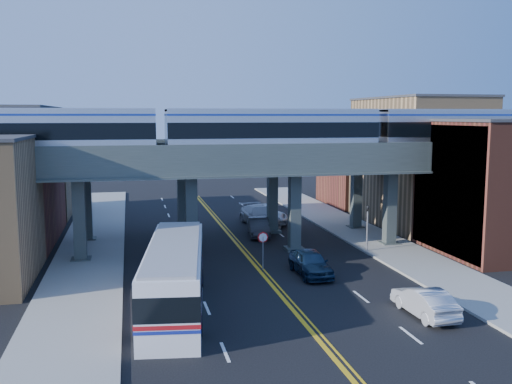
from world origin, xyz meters
TOP-DOWN VIEW (x-y plane):
  - ground at (0.00, 0.00)m, footprint 120.00×120.00m
  - sidewalk_west at (-11.50, 10.00)m, footprint 5.00×70.00m
  - sidewalk_east at (11.50, 10.00)m, footprint 5.00×70.00m
  - building_west_b at (-18.50, 16.00)m, footprint 8.00×14.00m
  - building_west_c at (-18.50, 29.00)m, footprint 8.00×10.00m
  - building_east_a at (18.50, 4.00)m, footprint 8.00×10.00m
  - building_east_b at (18.50, 16.00)m, footprint 8.00×14.00m
  - building_east_c at (18.50, 29.00)m, footprint 8.00×10.00m
  - mural_panel at (14.55, 4.00)m, footprint 0.10×9.50m
  - elevated_viaduct_near at (0.00, 8.00)m, footprint 52.00×3.60m
  - elevated_viaduct_far at (0.00, 15.00)m, footprint 52.00×3.60m
  - transit_train at (2.20, 8.00)m, footprint 49.23×3.09m
  - stop_sign at (0.30, 3.00)m, footprint 0.76×0.09m
  - traffic_signal at (9.20, 6.00)m, footprint 0.15×0.18m
  - transit_bus at (-6.16, -3.56)m, footprint 4.64×13.52m
  - car_lane_a at (3.04, 0.98)m, footprint 1.99×4.92m
  - car_lane_b at (2.44, 13.70)m, footprint 2.28×4.95m
  - car_lane_c at (4.43, 19.72)m, footprint 3.77×6.73m
  - car_lane_d at (3.63, 18.58)m, footprint 3.25×6.63m
  - car_parked_curb at (6.50, -7.63)m, footprint 1.74×4.64m

SIDE VIEW (x-z plane):
  - ground at x=0.00m, z-range 0.00..0.00m
  - sidewalk_west at x=-11.50m, z-range 0.00..0.16m
  - sidewalk_east at x=11.50m, z-range 0.00..0.16m
  - car_parked_curb at x=6.50m, z-range 0.00..1.51m
  - car_lane_b at x=2.44m, z-range 0.00..1.57m
  - car_lane_a at x=3.04m, z-range 0.00..1.68m
  - car_lane_c at x=4.43m, z-range 0.00..1.78m
  - car_lane_d at x=3.63m, z-range 0.00..1.86m
  - transit_bus at x=-6.16m, z-range 0.05..3.46m
  - stop_sign at x=0.30m, z-range 0.44..3.07m
  - traffic_signal at x=9.20m, z-range 0.25..4.35m
  - building_west_c at x=-18.50m, z-range 0.00..8.00m
  - building_east_c at x=18.50m, z-range 0.00..9.00m
  - mural_panel at x=14.55m, z-range 0.00..9.50m
  - building_east_a at x=18.50m, z-range 0.00..10.00m
  - building_west_b at x=-18.50m, z-range 0.00..11.00m
  - building_east_b at x=18.50m, z-range 0.00..12.00m
  - elevated_viaduct_near at x=0.00m, z-range 2.77..10.17m
  - elevated_viaduct_far at x=0.00m, z-range 2.77..10.17m
  - transit_train at x=2.20m, z-range 7.55..11.15m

